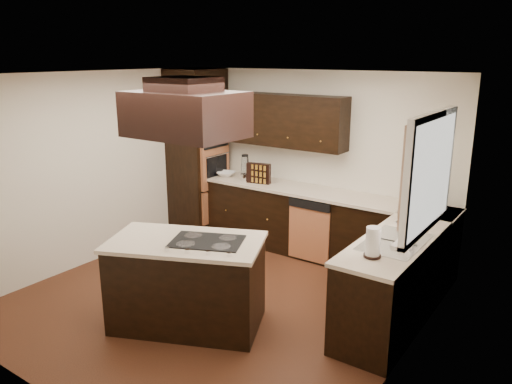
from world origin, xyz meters
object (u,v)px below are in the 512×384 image
(island, at_px, (187,284))
(range_hood, at_px, (185,114))
(spice_rack, at_px, (259,173))
(oven_column, at_px, (198,164))

(island, bearing_deg, range_hood, 38.10)
(island, xyz_separation_m, range_hood, (0.02, 0.04, 1.72))
(island, height_order, spice_rack, spice_rack)
(oven_column, xyz_separation_m, range_hood, (1.88, -2.25, 1.10))
(range_hood, bearing_deg, oven_column, 129.74)
(island, distance_m, range_hood, 1.72)
(oven_column, distance_m, range_hood, 3.13)
(oven_column, height_order, range_hood, range_hood)
(oven_column, distance_m, spice_rack, 1.16)
(island, bearing_deg, oven_column, 105.12)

